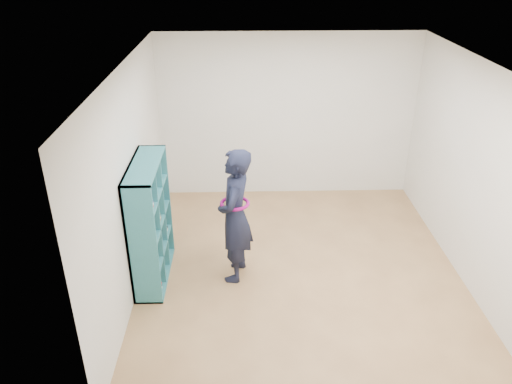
{
  "coord_description": "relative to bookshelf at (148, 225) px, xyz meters",
  "views": [
    {
      "loc": [
        -0.71,
        -5.22,
        3.78
      ],
      "look_at": [
        -0.55,
        0.3,
        0.98
      ],
      "focal_mm": 35.0,
      "sensor_mm": 36.0,
      "label": 1
    }
  ],
  "objects": [
    {
      "name": "floor",
      "position": [
        1.85,
        0.05,
        -0.74
      ],
      "size": [
        4.5,
        4.5,
        0.0
      ],
      "primitive_type": "plane",
      "color": "olive",
      "rests_on": "ground"
    },
    {
      "name": "ceiling",
      "position": [
        1.85,
        0.05,
        1.86
      ],
      "size": [
        4.5,
        4.5,
        0.0
      ],
      "primitive_type": "plane",
      "color": "white",
      "rests_on": "wall_back"
    },
    {
      "name": "wall_left",
      "position": [
        -0.15,
        0.05,
        0.56
      ],
      "size": [
        0.02,
        4.5,
        2.6
      ],
      "primitive_type": "cube",
      "color": "silver",
      "rests_on": "floor"
    },
    {
      "name": "wall_right",
      "position": [
        3.85,
        0.05,
        0.56
      ],
      "size": [
        0.02,
        4.5,
        2.6
      ],
      "primitive_type": "cube",
      "color": "silver",
      "rests_on": "floor"
    },
    {
      "name": "wall_back",
      "position": [
        1.85,
        2.3,
        0.56
      ],
      "size": [
        4.0,
        0.02,
        2.6
      ],
      "primitive_type": "cube",
      "color": "silver",
      "rests_on": "floor"
    },
    {
      "name": "wall_front",
      "position": [
        1.85,
        -2.2,
        0.56
      ],
      "size": [
        4.0,
        0.02,
        2.6
      ],
      "primitive_type": "cube",
      "color": "silver",
      "rests_on": "floor"
    },
    {
      "name": "bookshelf",
      "position": [
        0.0,
        0.0,
        0.0
      ],
      "size": [
        0.33,
        1.15,
        1.53
      ],
      "color": "#27747B",
      "rests_on": "floor"
    },
    {
      "name": "person",
      "position": [
        1.04,
        -0.01,
        0.11
      ],
      "size": [
        0.51,
        0.68,
        1.69
      ],
      "rotation": [
        0.0,
        0.0,
        -1.76
      ],
      "color": "black",
      "rests_on": "floor"
    },
    {
      "name": "smartphone",
      "position": [
        0.91,
        0.09,
        0.22
      ],
      "size": [
        0.02,
        0.1,
        0.13
      ],
      "rotation": [
        0.38,
        0.0,
        0.07
      ],
      "color": "silver",
      "rests_on": "person"
    }
  ]
}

